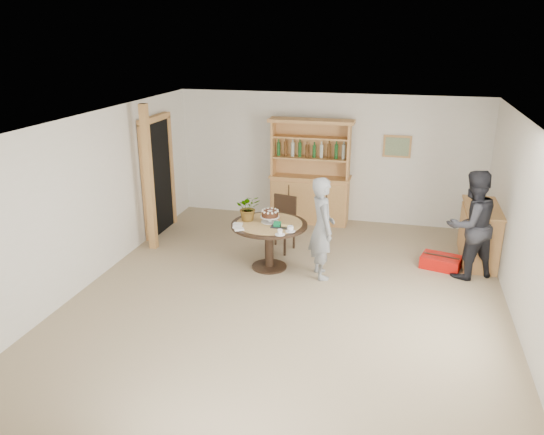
{
  "coord_description": "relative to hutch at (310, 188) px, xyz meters",
  "views": [
    {
      "loc": [
        1.43,
        -6.66,
        3.58
      ],
      "look_at": [
        -0.34,
        0.35,
        1.05
      ],
      "focal_mm": 35.0,
      "sensor_mm": 36.0,
      "label": 1
    }
  ],
  "objects": [
    {
      "name": "doorway",
      "position": [
        -2.63,
        -1.24,
        0.42
      ],
      "size": [
        0.13,
        1.1,
        2.18
      ],
      "color": "black",
      "rests_on": "ground"
    },
    {
      "name": "coffee_cup_a",
      "position": [
        0.17,
        -2.63,
        0.11
      ],
      "size": [
        0.15,
        0.15,
        0.09
      ],
      "color": "white",
      "rests_on": "dining_table"
    },
    {
      "name": "dining_chair",
      "position": [
        -0.21,
        -1.53,
        -0.15
      ],
      "size": [
        0.51,
        0.51,
        0.95
      ],
      "rotation": [
        0.0,
        0.0,
        -0.23
      ],
      "color": "black",
      "rests_on": "ground"
    },
    {
      "name": "red_suitcase",
      "position": [
        2.45,
        -1.69,
        -0.59
      ],
      "size": [
        0.68,
        0.54,
        0.21
      ],
      "rotation": [
        0.0,
        0.0,
        -0.26
      ],
      "color": "#BD0F09",
      "rests_on": "ground"
    },
    {
      "name": "coffee_cup_b",
      "position": [
        0.05,
        -2.8,
        0.11
      ],
      "size": [
        0.15,
        0.15,
        0.08
      ],
      "color": "white",
      "rests_on": "dining_table"
    },
    {
      "name": "dining_table",
      "position": [
        -0.23,
        -2.35,
        -0.08
      ],
      "size": [
        1.2,
        1.2,
        0.76
      ],
      "color": "black",
      "rests_on": "ground"
    },
    {
      "name": "sideboard",
      "position": [
        3.04,
        -1.24,
        -0.22
      ],
      "size": [
        0.54,
        1.26,
        0.94
      ],
      "color": "tan",
      "rests_on": "ground"
    },
    {
      "name": "hutch",
      "position": [
        0.0,
        0.0,
        0.0
      ],
      "size": [
        1.62,
        0.54,
        2.04
      ],
      "color": "tan",
      "rests_on": "ground"
    },
    {
      "name": "adult_person",
      "position": [
        2.8,
        -1.91,
        0.16
      ],
      "size": [
        1.04,
        0.98,
        1.69
      ],
      "primitive_type": "imported",
      "rotation": [
        0.0,
        0.0,
        3.71
      ],
      "color": "black",
      "rests_on": "ground"
    },
    {
      "name": "ground",
      "position": [
        0.3,
        -3.24,
        -0.69
      ],
      "size": [
        7.0,
        7.0,
        0.0
      ],
      "primitive_type": "plane",
      "color": "tan",
      "rests_on": "ground"
    },
    {
      "name": "flower_vase",
      "position": [
        -0.58,
        -2.3,
        0.28
      ],
      "size": [
        0.47,
        0.44,
        0.42
      ],
      "primitive_type": "imported",
      "rotation": [
        0.0,
        0.0,
        0.35
      ],
      "color": "#3F7233",
      "rests_on": "dining_table"
    },
    {
      "name": "gift_tray",
      "position": [
        -0.01,
        -2.48,
        0.1
      ],
      "size": [
        0.3,
        0.2,
        0.08
      ],
      "color": "black",
      "rests_on": "dining_table"
    },
    {
      "name": "birthday_cake",
      "position": [
        -0.23,
        -2.3,
        0.19
      ],
      "size": [
        0.3,
        0.3,
        0.2
      ],
      "color": "white",
      "rests_on": "dining_table"
    },
    {
      "name": "pine_post",
      "position": [
        -2.4,
        -2.04,
        0.56
      ],
      "size": [
        0.12,
        0.12,
        2.5
      ],
      "primitive_type": "cube",
      "color": "tan",
      "rests_on": "ground"
    },
    {
      "name": "teen_boy",
      "position": [
        0.62,
        -2.45,
        0.1
      ],
      "size": [
        0.58,
        0.68,
        1.58
      ],
      "primitive_type": "imported",
      "rotation": [
        0.0,
        0.0,
        2.0
      ],
      "color": "gray",
      "rests_on": "ground"
    },
    {
      "name": "room_shell",
      "position": [
        0.3,
        -3.23,
        1.05
      ],
      "size": [
        6.04,
        7.04,
        2.52
      ],
      "color": "white",
      "rests_on": "ground"
    },
    {
      "name": "napkins",
      "position": [
        -0.64,
        -2.67,
        0.09
      ],
      "size": [
        0.24,
        0.33,
        0.03
      ],
      "color": "white",
      "rests_on": "dining_table"
    }
  ]
}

